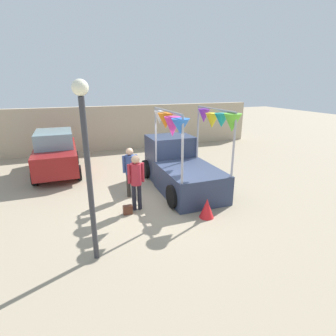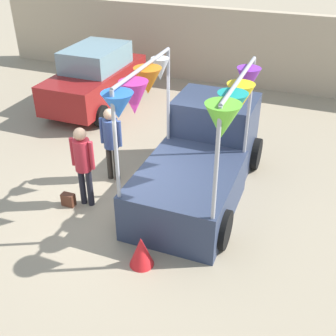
# 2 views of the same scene
# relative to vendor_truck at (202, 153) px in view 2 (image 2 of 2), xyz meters

# --- Properties ---
(ground_plane) EXTENTS (60.00, 60.00, 0.00)m
(ground_plane) POSITION_rel_vendor_truck_xyz_m (-1.23, -1.07, -0.92)
(ground_plane) COLOR gray
(vendor_truck) EXTENTS (2.49, 4.16, 3.06)m
(vendor_truck) POSITION_rel_vendor_truck_xyz_m (0.00, 0.00, 0.00)
(vendor_truck) COLOR #2D3851
(vendor_truck) RESTS_ON ground
(parked_car) EXTENTS (1.88, 4.00, 1.88)m
(parked_car) POSITION_rel_vendor_truck_xyz_m (-4.51, 3.38, 0.02)
(parked_car) COLOR maroon
(parked_car) RESTS_ON ground
(person_customer) EXTENTS (0.53, 0.34, 1.80)m
(person_customer) POSITION_rel_vendor_truck_xyz_m (-2.08, -1.42, 0.17)
(person_customer) COLOR black
(person_customer) RESTS_ON ground
(person_vendor) EXTENTS (0.53, 0.34, 1.78)m
(person_vendor) POSITION_rel_vendor_truck_xyz_m (-2.01, -0.33, 0.16)
(person_vendor) COLOR #2D2823
(person_vendor) RESTS_ON ground
(handbag) EXTENTS (0.28, 0.16, 0.28)m
(handbag) POSITION_rel_vendor_truck_xyz_m (-2.43, -1.62, -0.78)
(handbag) COLOR #592D1E
(handbag) RESTS_ON ground
(brick_boundary_wall) EXTENTS (18.00, 0.36, 2.60)m
(brick_boundary_wall) POSITION_rel_vendor_truck_xyz_m (-1.23, 6.94, 0.38)
(brick_boundary_wall) COLOR tan
(brick_boundary_wall) RESTS_ON ground
(folded_kite_bundle_crimson) EXTENTS (0.57, 0.57, 0.60)m
(folded_kite_bundle_crimson) POSITION_rel_vendor_truck_xyz_m (-0.25, -2.67, -0.62)
(folded_kite_bundle_crimson) COLOR red
(folded_kite_bundle_crimson) RESTS_ON ground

